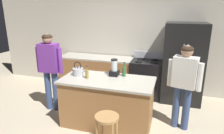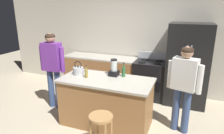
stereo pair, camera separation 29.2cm
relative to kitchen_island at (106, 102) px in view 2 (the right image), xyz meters
The scene contains 13 objects.
ground_plane 0.46m from the kitchen_island, ahead, with size 14.00×14.00×0.00m, color beige.
back_wall 2.14m from the kitchen_island, 90.00° to the left, with size 8.00×0.10×2.70m, color beige.
kitchen_island is the anchor object (origin of this frame).
back_counter_run 1.74m from the kitchen_island, 117.30° to the left, with size 2.00×0.64×0.92m.
refrigerator 2.08m from the kitchen_island, 47.75° to the left, with size 0.90×0.73×1.86m.
stove_range 1.61m from the kitchen_island, 70.95° to the left, with size 0.76×0.65×1.10m.
person_by_island_left 1.46m from the kitchen_island, behind, with size 0.59×0.24×1.67m.
person_by_sink_right 1.45m from the kitchen_island, 11.84° to the left, with size 0.59×0.31×1.57m.
bar_stool 0.85m from the kitchen_island, 72.21° to the right, with size 0.36×0.36×0.66m.
blender_appliance 0.64m from the kitchen_island, 75.59° to the left, with size 0.17×0.17×0.33m.
bottle_vinegar 0.66m from the kitchen_island, behind, with size 0.06×0.06×0.24m.
bottle_olive_oil 0.67m from the kitchen_island, 46.32° to the left, with size 0.07×0.07×0.28m.
tea_kettle 0.82m from the kitchen_island, behind, with size 0.28×0.20×0.27m.
Camera 2 is at (1.36, -3.15, 2.18)m, focal length 32.02 mm.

